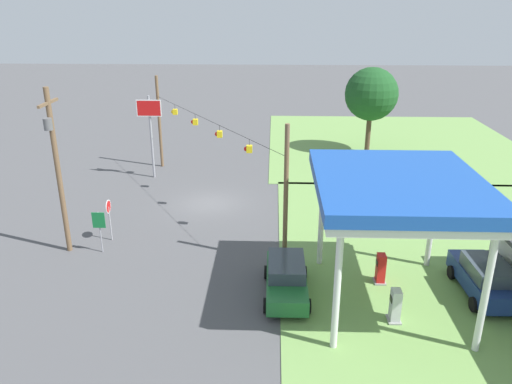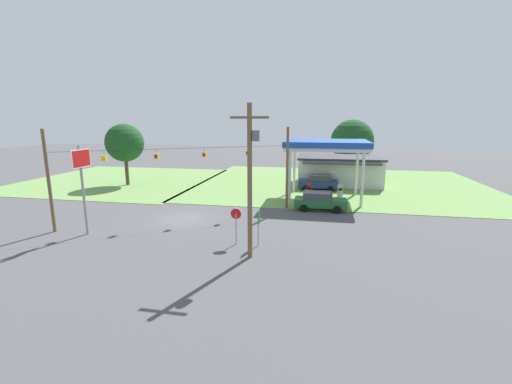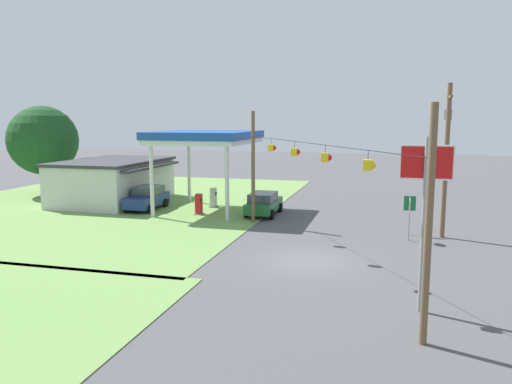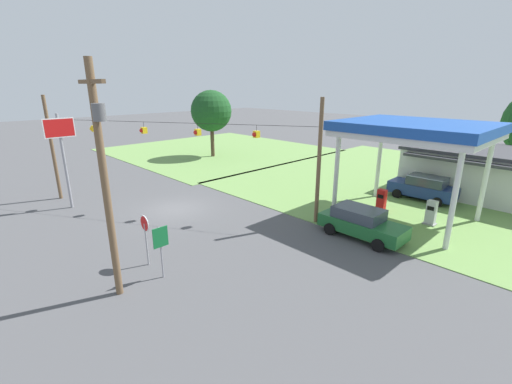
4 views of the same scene
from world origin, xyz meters
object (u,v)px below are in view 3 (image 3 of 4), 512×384
object	(u,v)px
stop_sign_roadside	(410,210)
car_at_pumps_front	(264,203)
stop_sign_overhead	(425,190)
fuel_pump_far	(213,198)
gas_station_store	(114,181)
gas_station_canopy	(205,138)
car_at_pumps_rear	(147,198)
route_sign	(410,207)
utility_pole_main	(446,152)
fuel_pump_near	(199,205)
tree_behind_station	(43,140)

from	to	relation	value
stop_sign_roadside	car_at_pumps_front	bearing A→B (deg)	-118.09
stop_sign_overhead	fuel_pump_far	bearing A→B (deg)	38.56
gas_station_store	car_at_pumps_front	world-z (taller)	gas_station_store
gas_station_store	gas_station_canopy	bearing A→B (deg)	-101.78
gas_station_canopy	car_at_pumps_rear	size ratio (longest dim) A/B	1.79
gas_station_store	route_sign	distance (m)	24.58
fuel_pump_far	stop_sign_overhead	xyz separation A→B (m)	(-18.46, -14.72, 3.79)
gas_station_store	utility_pole_main	size ratio (longest dim) A/B	1.15
fuel_pump_near	tree_behind_station	xyz separation A→B (m)	(5.52, 17.39, 4.31)
fuel_pump_near	fuel_pump_far	bearing A→B (deg)	0.00
fuel_pump_near	utility_pole_main	bearing A→B (deg)	-99.61
tree_behind_station	fuel_pump_near	bearing A→B (deg)	-107.59
gas_station_canopy	fuel_pump_far	world-z (taller)	gas_station_canopy
gas_station_canopy	fuel_pump_near	size ratio (longest dim) A/B	5.31
fuel_pump_near	car_at_pumps_front	distance (m)	4.78
car_at_pumps_rear	tree_behind_station	distance (m)	14.16
gas_station_store	fuel_pump_far	size ratio (longest dim) A/B	6.72
stop_sign_overhead	gas_station_canopy	bearing A→B (deg)	41.10
gas_station_store	fuel_pump_far	world-z (taller)	gas_station_store
car_at_pumps_rear	stop_sign_roadside	size ratio (longest dim) A/B	1.85
fuel_pump_near	tree_behind_station	bearing A→B (deg)	72.41
tree_behind_station	route_sign	bearing A→B (deg)	-104.32
stop_sign_overhead	fuel_pump_near	bearing A→B (deg)	43.92
stop_sign_overhead	route_sign	distance (m)	12.91
stop_sign_roadside	stop_sign_overhead	bearing A→B (deg)	0.22
car_at_pumps_front	stop_sign_roadside	distance (m)	11.41
car_at_pumps_front	car_at_pumps_rear	distance (m)	9.29
stop_sign_overhead	car_at_pumps_front	bearing A→B (deg)	31.54
gas_station_store	fuel_pump_near	xyz separation A→B (m)	(-3.48, -9.06, -1.07)
car_at_pumps_rear	car_at_pumps_front	bearing A→B (deg)	90.07
route_sign	stop_sign_roadside	bearing A→B (deg)	177.64
tree_behind_station	stop_sign_roadside	bearing A→B (deg)	-106.88
car_at_pumps_front	car_at_pumps_rear	size ratio (longest dim) A/B	1.02
gas_station_canopy	stop_sign_overhead	xyz separation A→B (m)	(-16.87, -14.72, -1.02)
utility_pole_main	tree_behind_station	bearing A→B (deg)	76.24
stop_sign_overhead	route_sign	world-z (taller)	stop_sign_overhead
fuel_pump_near	car_at_pumps_rear	size ratio (longest dim) A/B	0.34
car_at_pumps_rear	gas_station_canopy	bearing A→B (deg)	96.92
car_at_pumps_front	stop_sign_roadside	world-z (taller)	stop_sign_roadside
stop_sign_roadside	tree_behind_station	world-z (taller)	tree_behind_station
utility_pole_main	route_sign	bearing A→B (deg)	86.05
stop_sign_roadside	gas_station_canopy	bearing A→B (deg)	-111.58
car_at_pumps_rear	route_sign	world-z (taller)	route_sign
gas_station_store	utility_pole_main	bearing A→B (deg)	-103.76
gas_station_canopy	utility_pole_main	xyz separation A→B (m)	(-4.41, -16.64, -0.47)
route_sign	tree_behind_station	bearing A→B (deg)	75.68
gas_station_canopy	tree_behind_station	distance (m)	17.83
fuel_pump_near	car_at_pumps_rear	xyz separation A→B (m)	(0.92, 4.64, 0.21)
car_at_pumps_rear	stop_sign_overhead	world-z (taller)	stop_sign_overhead
gas_station_canopy	gas_station_store	world-z (taller)	gas_station_canopy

